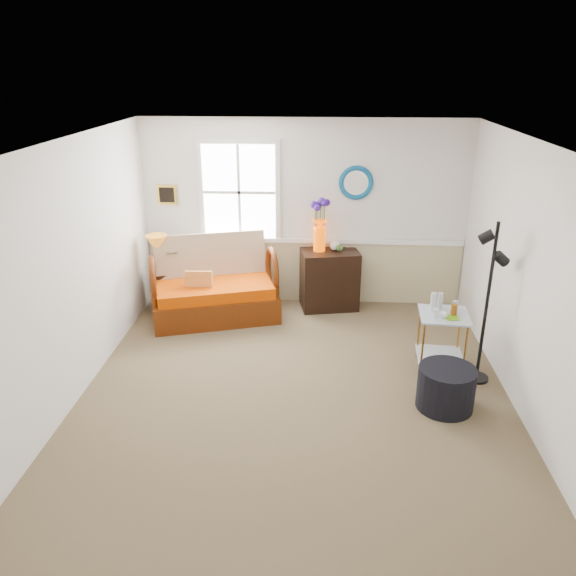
# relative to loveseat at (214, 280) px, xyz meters

# --- Properties ---
(floor) EXTENTS (4.50, 5.00, 0.01)m
(floor) POSITION_rel_loveseat_xyz_m (1.19, -1.83, -0.54)
(floor) COLOR #75654A
(floor) RESTS_ON ground
(ceiling) EXTENTS (4.50, 5.00, 0.01)m
(ceiling) POSITION_rel_loveseat_xyz_m (1.19, -1.83, 2.06)
(ceiling) COLOR white
(ceiling) RESTS_ON walls
(walls) EXTENTS (4.51, 5.01, 2.60)m
(walls) POSITION_rel_loveseat_xyz_m (1.19, -1.83, 0.76)
(walls) COLOR white
(walls) RESTS_ON floor
(wainscot) EXTENTS (4.46, 0.02, 0.90)m
(wainscot) POSITION_rel_loveseat_xyz_m (1.19, 0.65, -0.09)
(wainscot) COLOR #C1B387
(wainscot) RESTS_ON walls
(chair_rail) EXTENTS (4.46, 0.04, 0.06)m
(chair_rail) POSITION_rel_loveseat_xyz_m (1.19, 0.64, 0.38)
(chair_rail) COLOR white
(chair_rail) RESTS_ON walls
(window) EXTENTS (1.14, 0.06, 1.44)m
(window) POSITION_rel_loveseat_xyz_m (0.29, 0.64, 1.06)
(window) COLOR white
(window) RESTS_ON walls
(picture) EXTENTS (0.28, 0.03, 0.28)m
(picture) POSITION_rel_loveseat_xyz_m (-0.73, 0.65, 1.01)
(picture) COLOR gold
(picture) RESTS_ON walls
(mirror) EXTENTS (0.47, 0.07, 0.47)m
(mirror) POSITION_rel_loveseat_xyz_m (1.89, 0.65, 1.21)
(mirror) COLOR #157DAA
(mirror) RESTS_ON walls
(loveseat) EXTENTS (1.86, 1.37, 1.08)m
(loveseat) POSITION_rel_loveseat_xyz_m (0.00, 0.00, 0.00)
(loveseat) COLOR #4F2706
(loveseat) RESTS_ON floor
(throw_pillow) EXTENTS (0.36, 0.11, 0.36)m
(throw_pillow) POSITION_rel_loveseat_xyz_m (-0.17, -0.15, -0.01)
(throw_pillow) COLOR #C5480A
(throw_pillow) RESTS_ON loveseat
(lamp_stand) EXTENTS (0.41, 0.41, 0.56)m
(lamp_stand) POSITION_rel_loveseat_xyz_m (-0.77, 0.20, -0.26)
(lamp_stand) COLOR black
(lamp_stand) RESTS_ON floor
(table_lamp) EXTENTS (0.41, 0.41, 0.54)m
(table_lamp) POSITION_rel_loveseat_xyz_m (-0.80, 0.17, 0.29)
(table_lamp) COLOR orange
(table_lamp) RESTS_ON lamp_stand
(potted_plant) EXTENTS (0.33, 0.36, 0.25)m
(potted_plant) POSITION_rel_loveseat_xyz_m (-0.65, 0.23, 0.14)
(potted_plant) COLOR #3D6729
(potted_plant) RESTS_ON lamp_stand
(cabinet) EXTENTS (0.86, 0.64, 0.84)m
(cabinet) POSITION_rel_loveseat_xyz_m (1.56, 0.43, -0.12)
(cabinet) COLOR black
(cabinet) RESTS_ON floor
(flower_vase) EXTENTS (0.28, 0.28, 0.72)m
(flower_vase) POSITION_rel_loveseat_xyz_m (1.41, 0.45, 0.66)
(flower_vase) COLOR #F75300
(flower_vase) RESTS_ON cabinet
(side_table) EXTENTS (0.57, 0.57, 0.68)m
(side_table) POSITION_rel_loveseat_xyz_m (2.81, -1.24, -0.20)
(side_table) COLOR #A76F29
(side_table) RESTS_ON floor
(tabletop_items) EXTENTS (0.40, 0.40, 0.21)m
(tabletop_items) POSITION_rel_loveseat_xyz_m (2.81, -1.22, 0.24)
(tabletop_items) COLOR silver
(tabletop_items) RESTS_ON side_table
(floor_lamp) EXTENTS (0.30, 0.30, 1.80)m
(floor_lamp) POSITION_rel_loveseat_xyz_m (3.19, -1.46, 0.36)
(floor_lamp) COLOR black
(floor_lamp) RESTS_ON floor
(ottoman) EXTENTS (0.75, 0.75, 0.44)m
(ottoman) POSITION_rel_loveseat_xyz_m (2.72, -2.03, -0.32)
(ottoman) COLOR black
(ottoman) RESTS_ON floor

